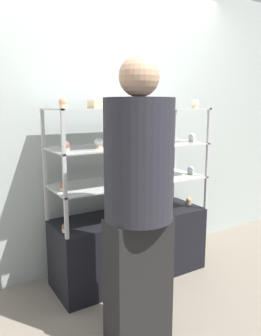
% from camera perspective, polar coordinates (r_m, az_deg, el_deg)
% --- Properties ---
extents(ground_plane, '(20.00, 20.00, 0.00)m').
position_cam_1_polar(ground_plane, '(3.01, 0.00, -18.20)').
color(ground_plane, gray).
extents(back_wall, '(8.00, 0.05, 2.60)m').
position_cam_1_polar(back_wall, '(2.97, -3.84, 7.68)').
color(back_wall, '#A8B2AD').
rests_on(back_wall, ground_plane).
extents(display_base, '(1.31, 0.46, 0.56)m').
position_cam_1_polar(display_base, '(2.89, 0.00, -13.31)').
color(display_base, black).
rests_on(display_base, ground_plane).
extents(display_riser_lower, '(1.31, 0.46, 0.29)m').
position_cam_1_polar(display_riser_lower, '(2.71, 0.00, -2.50)').
color(display_riser_lower, '#B7B7BC').
rests_on(display_riser_lower, display_base).
extents(display_riser_middle, '(1.31, 0.46, 0.29)m').
position_cam_1_polar(display_riser_middle, '(2.66, 0.00, 3.66)').
color(display_riser_middle, '#B7B7BC').
rests_on(display_riser_middle, display_riser_lower).
extents(display_riser_upper, '(1.31, 0.46, 0.29)m').
position_cam_1_polar(display_riser_upper, '(2.64, 0.00, 9.99)').
color(display_riser_upper, '#B7B7BC').
rests_on(display_riser_upper, display_riser_middle).
extents(layer_cake_centerpiece, '(0.22, 0.22, 0.10)m').
position_cam_1_polar(layer_cake_centerpiece, '(2.84, -0.20, -6.57)').
color(layer_cake_centerpiece, '#DBBC84').
rests_on(layer_cake_centerpiece, display_base).
extents(sheet_cake_frosted, '(0.23, 0.13, 0.07)m').
position_cam_1_polar(sheet_cake_frosted, '(2.50, -4.58, 11.09)').
color(sheet_cake_frosted, '#DBBC84').
rests_on(sheet_cake_frosted, display_riser_upper).
extents(cupcake_0, '(0.05, 0.05, 0.07)m').
position_cam_1_polar(cupcake_0, '(2.44, -11.30, -10.20)').
color(cupcake_0, white).
rests_on(cupcake_0, display_base).
extents(cupcake_1, '(0.05, 0.05, 0.07)m').
position_cam_1_polar(cupcake_1, '(2.63, -3.33, -8.48)').
color(cupcake_1, beige).
rests_on(cupcake_1, display_base).
extents(cupcake_2, '(0.05, 0.05, 0.07)m').
position_cam_1_polar(cupcake_2, '(2.79, 4.97, -7.34)').
color(cupcake_2, '#CCB28C').
rests_on(cupcake_2, display_base).
extents(cupcake_3, '(0.05, 0.05, 0.07)m').
position_cam_1_polar(cupcake_3, '(3.09, 10.12, -5.69)').
color(cupcake_3, '#CCB28C').
rests_on(cupcake_3, display_base).
extents(price_tag_0, '(0.04, 0.00, 0.04)m').
position_cam_1_polar(price_tag_0, '(2.53, -0.31, -9.41)').
color(price_tag_0, white).
rests_on(price_tag_0, display_base).
extents(cupcake_4, '(0.06, 0.06, 0.07)m').
position_cam_1_polar(cupcake_4, '(2.41, -11.61, -3.11)').
color(cupcake_4, '#CCB28C').
rests_on(cupcake_4, display_riser_lower).
extents(cupcake_5, '(0.06, 0.06, 0.07)m').
position_cam_1_polar(cupcake_5, '(2.55, -3.04, -2.16)').
color(cupcake_5, white).
rests_on(cupcake_5, display_riser_lower).
extents(cupcake_6, '(0.06, 0.06, 0.07)m').
position_cam_1_polar(cupcake_6, '(2.75, 4.04, -1.24)').
color(cupcake_6, '#CCB28C').
rests_on(cupcake_6, display_riser_lower).
extents(cupcake_7, '(0.06, 0.06, 0.07)m').
position_cam_1_polar(cupcake_7, '(2.99, 10.44, -0.43)').
color(cupcake_7, beige).
rests_on(cupcake_7, display_riser_lower).
extents(price_tag_1, '(0.04, 0.00, 0.04)m').
position_cam_1_polar(price_tag_1, '(2.76, 9.16, -1.57)').
color(price_tag_1, white).
rests_on(price_tag_1, display_riser_lower).
extents(cupcake_8, '(0.06, 0.06, 0.08)m').
position_cam_1_polar(cupcake_8, '(2.29, -11.33, 3.67)').
color(cupcake_8, '#CCB28C').
rests_on(cupcake_8, display_riser_middle).
extents(cupcake_9, '(0.06, 0.06, 0.08)m').
position_cam_1_polar(cupcake_9, '(2.46, -5.55, 4.29)').
color(cupcake_9, '#CCB28C').
rests_on(cupcake_9, display_riser_middle).
extents(cupcake_10, '(0.06, 0.06, 0.08)m').
position_cam_1_polar(cupcake_10, '(2.58, 1.15, 4.63)').
color(cupcake_10, beige).
rests_on(cupcake_10, display_riser_middle).
extents(cupcake_11, '(0.06, 0.06, 0.08)m').
position_cam_1_polar(cupcake_11, '(2.75, 5.86, 4.96)').
color(cupcake_11, white).
rests_on(cupcake_11, display_riser_middle).
extents(cupcake_12, '(0.06, 0.06, 0.08)m').
position_cam_1_polar(cupcake_12, '(2.96, 10.70, 5.22)').
color(cupcake_12, white).
rests_on(cupcake_12, display_riser_middle).
extents(price_tag_2, '(0.04, 0.00, 0.04)m').
position_cam_1_polar(price_tag_2, '(2.33, -3.05, 3.66)').
color(price_tag_2, white).
rests_on(price_tag_2, display_riser_middle).
extents(cupcake_13, '(0.06, 0.06, 0.07)m').
position_cam_1_polar(cupcake_13, '(2.28, -11.63, 11.01)').
color(cupcake_13, '#CCB28C').
rests_on(cupcake_13, display_riser_upper).
extents(cupcake_14, '(0.06, 0.06, 0.07)m').
position_cam_1_polar(cupcake_14, '(2.59, 0.63, 11.15)').
color(cupcake_14, white).
rests_on(cupcake_14, display_riser_upper).
extents(cupcake_15, '(0.06, 0.06, 0.07)m').
position_cam_1_polar(cupcake_15, '(2.91, 11.21, 10.89)').
color(cupcake_15, '#CCB28C').
rests_on(cupcake_15, display_riser_upper).
extents(price_tag_3, '(0.04, 0.00, 0.04)m').
position_cam_1_polar(price_tag_3, '(2.42, 1.00, 10.87)').
color(price_tag_3, white).
rests_on(price_tag_3, display_riser_upper).
extents(donut_glazed, '(0.13, 0.13, 0.04)m').
position_cam_1_polar(donut_glazed, '(2.74, 5.17, 10.79)').
color(donut_glazed, brown).
rests_on(donut_glazed, display_riser_upper).
extents(customer_figure, '(0.40, 0.40, 1.73)m').
position_cam_1_polar(customer_figure, '(1.92, 1.42, -5.32)').
color(customer_figure, black).
rests_on(customer_figure, ground_plane).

